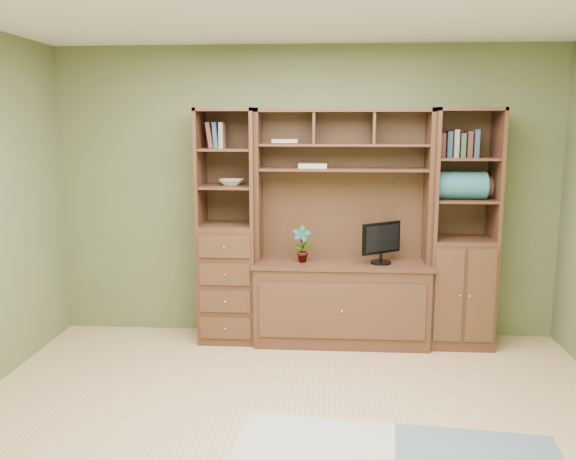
# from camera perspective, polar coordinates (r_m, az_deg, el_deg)

# --- Properties ---
(room) EXTENTS (4.60, 4.10, 2.64)m
(room) POSITION_cam_1_polar(r_m,az_deg,el_deg) (3.52, 0.29, -0.14)
(room) COLOR tan
(room) RESTS_ON ground
(center_hutch) EXTENTS (1.54, 0.53, 2.05)m
(center_hutch) POSITION_cam_1_polar(r_m,az_deg,el_deg) (5.27, 5.10, 0.13)
(center_hutch) COLOR #492919
(center_hutch) RESTS_ON ground
(left_tower) EXTENTS (0.50, 0.45, 2.05)m
(left_tower) POSITION_cam_1_polar(r_m,az_deg,el_deg) (5.38, -5.61, 0.33)
(left_tower) COLOR #492919
(left_tower) RESTS_ON ground
(right_tower) EXTENTS (0.55, 0.45, 2.05)m
(right_tower) POSITION_cam_1_polar(r_m,az_deg,el_deg) (5.43, 15.96, 0.07)
(right_tower) COLOR #492919
(right_tower) RESTS_ON ground
(monitor) EXTENTS (0.43, 0.38, 0.49)m
(monitor) POSITION_cam_1_polar(r_m,az_deg,el_deg) (5.27, 8.74, -0.49)
(monitor) COLOR black
(monitor) RESTS_ON center_hutch
(orchid) EXTENTS (0.17, 0.11, 0.32)m
(orchid) POSITION_cam_1_polar(r_m,az_deg,el_deg) (5.27, 1.30, -1.35)
(orchid) COLOR brown
(orchid) RESTS_ON center_hutch
(magazines) EXTENTS (0.24, 0.18, 0.04)m
(magazines) POSITION_cam_1_polar(r_m,az_deg,el_deg) (5.30, 2.34, 6.04)
(magazines) COLOR #BBAE9F
(magazines) RESTS_ON center_hutch
(bowl) EXTENTS (0.22, 0.22, 0.05)m
(bowl) POSITION_cam_1_polar(r_m,az_deg,el_deg) (5.33, -5.31, 4.48)
(bowl) COLOR beige
(bowl) RESTS_ON left_tower
(blanket_teal) EXTENTS (0.40, 0.23, 0.23)m
(blanket_teal) POSITION_cam_1_polar(r_m,az_deg,el_deg) (5.33, 15.93, 4.02)
(blanket_teal) COLOR #28626A
(blanket_teal) RESTS_ON right_tower
(blanket_red) EXTENTS (0.33, 0.18, 0.18)m
(blanket_red) POSITION_cam_1_polar(r_m,az_deg,el_deg) (5.48, 16.82, 3.87)
(blanket_red) COLOR brown
(blanket_red) RESTS_ON right_tower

